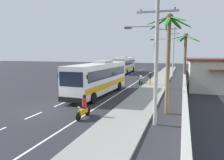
% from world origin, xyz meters
% --- Properties ---
extents(ground_plane, '(160.00, 160.00, 0.00)m').
position_xyz_m(ground_plane, '(0.00, 0.00, 0.00)').
color(ground_plane, '#28282D').
extents(sidewalk_kerb, '(3.20, 90.00, 0.14)m').
position_xyz_m(sidewalk_kerb, '(6.80, 10.00, 0.07)').
color(sidewalk_kerb, gray).
rests_on(sidewalk_kerb, ground).
extents(lane_markings, '(3.70, 71.00, 0.01)m').
position_xyz_m(lane_markings, '(2.19, 14.37, 0.00)').
color(lane_markings, white).
rests_on(lane_markings, ground).
extents(boundary_wall, '(0.24, 60.00, 2.26)m').
position_xyz_m(boundary_wall, '(10.60, 14.00, 1.13)').
color(boundary_wall, '#B2B2AD').
rests_on(boundary_wall, ground).
extents(coach_bus_foreground, '(3.32, 11.65, 3.72)m').
position_xyz_m(coach_bus_foreground, '(1.65, 7.54, 1.94)').
color(coach_bus_foreground, white).
rests_on(coach_bus_foreground, ground).
extents(coach_bus_far_lane, '(3.42, 11.66, 3.67)m').
position_xyz_m(coach_bus_far_lane, '(-2.03, 33.01, 1.91)').
color(coach_bus_far_lane, white).
rests_on(coach_bus_far_lane, ground).
extents(motorcycle_beside_bus, '(0.56, 1.96, 1.54)m').
position_xyz_m(motorcycle_beside_bus, '(4.56, 17.20, 0.63)').
color(motorcycle_beside_bus, black).
rests_on(motorcycle_beside_bus, ground).
extents(motorcycle_trailing, '(0.56, 1.96, 1.67)m').
position_xyz_m(motorcycle_trailing, '(3.78, -0.84, 0.67)').
color(motorcycle_trailing, black).
rests_on(motorcycle_trailing, ground).
extents(pedestrian_near_kerb, '(0.36, 0.36, 1.74)m').
position_xyz_m(pedestrian_near_kerb, '(6.06, 16.08, 1.05)').
color(pedestrian_near_kerb, gold).
rests_on(pedestrian_near_kerb, sidewalk_kerb).
extents(utility_pole_nearest, '(3.33, 0.24, 8.85)m').
position_xyz_m(utility_pole_nearest, '(8.75, -0.87, 4.70)').
color(utility_pole_nearest, '#9E9E99').
rests_on(utility_pole_nearest, ground).
extents(utility_pole_mid, '(3.24, 0.24, 8.93)m').
position_xyz_m(utility_pole_mid, '(8.42, 13.76, 4.73)').
color(utility_pole_mid, '#9E9E99').
rests_on(utility_pole_mid, ground).
extents(utility_pole_far, '(1.85, 0.24, 9.14)m').
position_xyz_m(utility_pole_far, '(8.58, 28.39, 4.75)').
color(utility_pole_far, '#9E9E99').
rests_on(utility_pole_far, ground).
extents(palm_nearest, '(3.17, 2.94, 6.73)m').
position_xyz_m(palm_nearest, '(10.59, 10.87, 4.77)').
color(palm_nearest, brown).
rests_on(palm_nearest, ground).
extents(palm_second, '(3.21, 3.20, 7.47)m').
position_xyz_m(palm_second, '(9.35, 2.06, 5.36)').
color(palm_second, brown).
rests_on(palm_second, ground).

